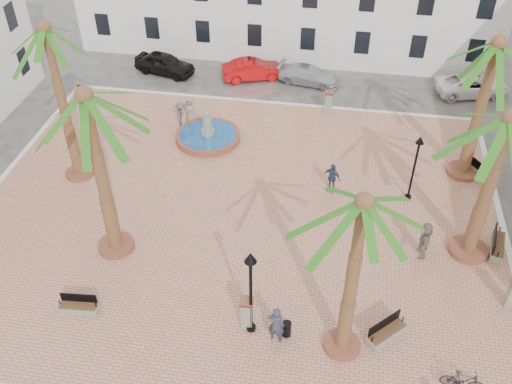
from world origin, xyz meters
The scene contains 29 objects.
ground centered at (0.00, 0.00, 0.00)m, with size 120.00×120.00×0.00m, color #56544F.
plaza centered at (0.00, 0.00, 0.07)m, with size 26.00×22.00×0.15m, color tan.
kerb_n centered at (0.00, 11.00, 0.08)m, with size 26.30×0.30×0.16m, color silver.
kerb_e centered at (13.00, 0.00, 0.08)m, with size 0.30×22.30×0.16m, color silver.
fountain centered at (-2.90, 6.14, 0.42)m, with size 3.79×3.79×1.96m.
palm_nw centered at (-8.98, 1.66, 7.66)m, with size 4.79×4.79×8.70m.
palm_sw centered at (-5.03, -3.36, 7.32)m, with size 5.39×5.39×8.44m.
palm_s centered at (5.61, -7.14, 6.75)m, with size 4.74×4.74×7.74m.
palm_e centered at (11.08, -0.93, 6.48)m, with size 5.77×5.77×7.64m.
palm_ne centered at (11.50, 5.25, 6.80)m, with size 5.57×5.57×7.94m.
bench_s centered at (-5.21, -7.19, 0.39)m, with size 1.64×0.62×0.85m.
bench_se centered at (7.31, -6.42, 0.42)m, with size 1.65×1.65×0.94m.
bench_e centered at (12.38, -0.63, 0.43)m, with size 0.93×1.93×0.98m.
bench_ne centered at (12.38, 5.22, 0.40)m, with size 1.36×1.72×0.90m.
lamppost_s centered at (1.96, -6.91, 3.08)m, with size 0.47×0.47×4.33m.
lamppost_e centered at (8.50, 2.59, 2.71)m, with size 0.41×0.41×3.78m.
bollard_se centered at (1.77, -6.76, 0.95)m, with size 0.59×0.59×1.54m.
bollard_n centered at (3.84, 10.40, 0.89)m, with size 0.51×0.51×1.43m.
litter_bin centered at (3.40, -6.94, 0.51)m, with size 0.37×0.37×0.72m, color black.
cyclist_a centered at (3.01, -7.23, 1.07)m, with size 0.67×0.44×1.84m, color #2D3142.
bicycle_b centered at (10.00, -8.26, 0.64)m, with size 0.46×1.62×0.98m, color black.
pedestrian_fountain_a centered at (-4.35, 7.74, 1.03)m, with size 0.86×0.56×1.76m, color #9D7E66.
pedestrian_fountain_b centered at (4.53, 2.59, 0.98)m, with size 0.97×0.40×1.65m, color #2B3A4C.
pedestrian_north centered at (-4.78, 7.21, 0.98)m, with size 1.07×0.62×1.66m, color #47474C.
pedestrian_east centered at (8.95, -1.47, 1.08)m, with size 1.73×0.55×1.86m, color #7B6E5E.
car_black centered at (-7.86, 14.05, 0.73)m, with size 1.73×4.29×1.46m, color black.
car_red centered at (-1.60, 14.22, 0.70)m, with size 1.47×4.22×1.39m, color #AC0709.
car_silver centered at (2.27, 14.25, 0.62)m, with size 1.72×4.24×1.23m, color #BAB9C3.
car_white centered at (13.06, 14.52, 0.66)m, with size 2.20×4.76×1.32m, color white.
Camera 1 is at (4.53, -20.99, 18.94)m, focal length 40.00 mm.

